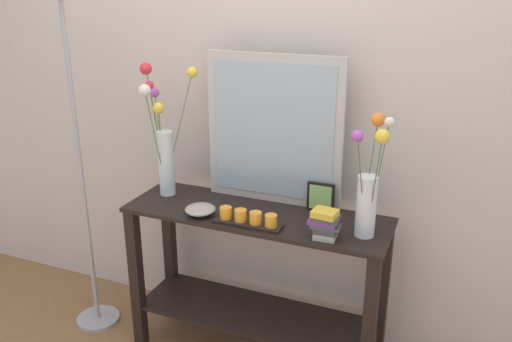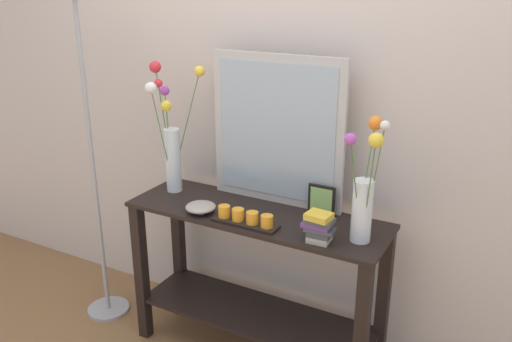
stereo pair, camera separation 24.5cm
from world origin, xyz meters
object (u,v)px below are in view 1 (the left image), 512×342
object	(u,v)px
floor_lamp	(72,100)
console_table	(256,270)
vase_right	(369,190)
mirror_leaning	(274,130)
candle_tray	(248,219)
tall_vase_left	(163,140)
decorative_bowl	(200,209)
picture_frame_small	(321,197)
book_stack	(325,224)

from	to	relation	value
floor_lamp	console_table	bearing A→B (deg)	5.69
vase_right	mirror_leaning	bearing A→B (deg)	157.42
vase_right	candle_tray	distance (m)	0.55
tall_vase_left	decorative_bowl	world-z (taller)	tall_vase_left
console_table	vase_right	bearing A→B (deg)	-4.32
picture_frame_small	book_stack	size ratio (longest dim) A/B	1.02
console_table	mirror_leaning	bearing A→B (deg)	83.34
mirror_leaning	vase_right	distance (m)	0.57
vase_right	floor_lamp	distance (m)	1.50
console_table	candle_tray	size ratio (longest dim) A/B	4.00
tall_vase_left	vase_right	xyz separation A→B (m)	(1.05, -0.09, -0.07)
console_table	picture_frame_small	bearing A→B (deg)	26.35
tall_vase_left	picture_frame_small	world-z (taller)	tall_vase_left
console_table	candle_tray	bearing A→B (deg)	-83.29
console_table	mirror_leaning	xyz separation A→B (m)	(0.02, 0.17, 0.67)
tall_vase_left	floor_lamp	size ratio (longest dim) A/B	0.35
mirror_leaning	book_stack	world-z (taller)	mirror_leaning
floor_lamp	mirror_leaning	bearing A→B (deg)	15.42
picture_frame_small	floor_lamp	distance (m)	1.31
console_table	decorative_bowl	xyz separation A→B (m)	(-0.23, -0.12, 0.33)
candle_tray	vase_right	bearing A→B (deg)	10.05
floor_lamp	decorative_bowl	bearing A→B (deg)	-2.02
console_table	tall_vase_left	world-z (taller)	tall_vase_left
decorative_bowl	floor_lamp	bearing A→B (deg)	177.98
mirror_leaning	candle_tray	xyz separation A→B (m)	(-0.00, -0.30, -0.34)
console_table	book_stack	bearing A→B (deg)	-18.82
vase_right	floor_lamp	world-z (taller)	floor_lamp
tall_vase_left	vase_right	size ratio (longest dim) A/B	1.25
mirror_leaning	tall_vase_left	world-z (taller)	mirror_leaning
mirror_leaning	tall_vase_left	distance (m)	0.56
console_table	vase_right	world-z (taller)	vase_right
decorative_bowl	mirror_leaning	bearing A→B (deg)	48.73
tall_vase_left	picture_frame_small	bearing A→B (deg)	5.90
console_table	tall_vase_left	bearing A→B (deg)	174.16
candle_tray	decorative_bowl	distance (m)	0.25
decorative_bowl	candle_tray	bearing A→B (deg)	-2.72
floor_lamp	book_stack	bearing A→B (deg)	-1.42
tall_vase_left	decorative_bowl	xyz separation A→B (m)	(0.29, -0.17, -0.26)
decorative_bowl	floor_lamp	size ratio (longest dim) A/B	0.08
tall_vase_left	picture_frame_small	distance (m)	0.83
vase_right	candle_tray	world-z (taller)	vase_right
console_table	floor_lamp	bearing A→B (deg)	-174.31
candle_tray	tall_vase_left	bearing A→B (deg)	161.16
decorative_bowl	book_stack	bearing A→B (deg)	-0.72
picture_frame_small	decorative_bowl	world-z (taller)	picture_frame_small
candle_tray	floor_lamp	world-z (taller)	floor_lamp
mirror_leaning	decorative_bowl	bearing A→B (deg)	-131.27
mirror_leaning	console_table	bearing A→B (deg)	-96.66
mirror_leaning	book_stack	size ratio (longest dim) A/B	5.14
picture_frame_small	decorative_bowl	distance (m)	0.57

